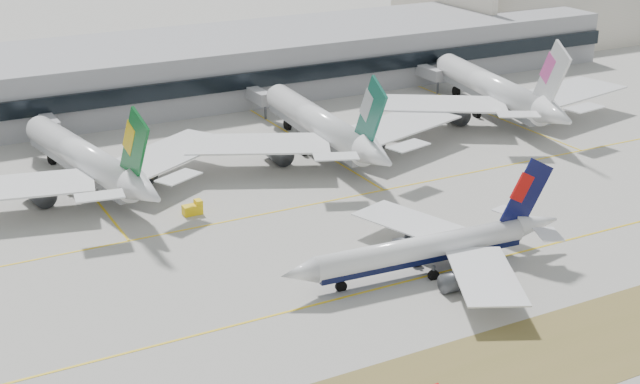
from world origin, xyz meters
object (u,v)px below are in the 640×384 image
widebody_eva (87,161)px  widebody_china_air (496,91)px  terminal (136,75)px  taxiing_airliner (430,249)px  hangar (540,34)px  widebody_cathay (322,127)px

widebody_eva → widebody_china_air: (101.73, 2.63, 0.62)m
widebody_eva → terminal: 63.57m
taxiing_airliner → terminal: 119.22m
widebody_eva → terminal: widebody_eva is taller
widebody_china_air → hangar: (80.36, 74.81, -6.38)m
terminal → widebody_cathay: bearing=-68.8°
taxiing_airliner → widebody_china_air: bearing=-131.0°
widebody_cathay → widebody_china_air: (51.16, 4.88, 0.39)m
terminal → taxiing_airliner: bearing=-84.9°
taxiing_airliner → widebody_china_air: 90.29m
taxiing_airliner → hangar: size_ratio=0.55×
taxiing_airliner → terminal: taxiing_airliner is taller
taxiing_airliner → terminal: bearing=-81.1°
widebody_china_air → terminal: bearing=63.6°
widebody_eva → hangar: size_ratio=0.68×
widebody_eva → widebody_cathay: widebody_cathay is taller
taxiing_airliner → widebody_eva: bearing=-54.4°
taxiing_airliner → widebody_china_air: widebody_china_air is taller
widebody_china_air → widebody_eva: bearing=101.5°
widebody_cathay → taxiing_airliner: bearing=171.9°
widebody_eva → hangar: 197.96m
widebody_cathay → terminal: 63.85m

